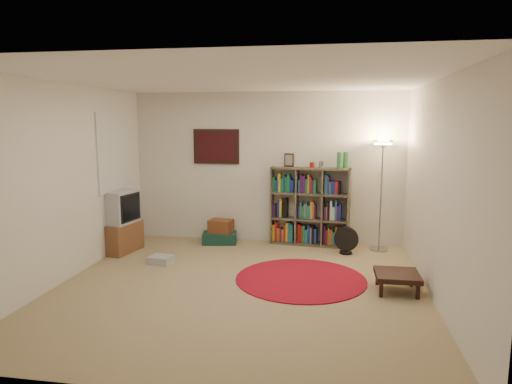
# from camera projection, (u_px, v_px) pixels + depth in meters

# --- Properties ---
(room) EXTENTS (4.54, 4.54, 2.54)m
(room) POSITION_uv_depth(u_px,v_px,m) (236.00, 185.00, 5.46)
(room) COLOR #947F56
(room) RESTS_ON ground
(bookshelf) EXTENTS (1.31, 0.50, 1.54)m
(bookshelf) POSITION_uv_depth(u_px,v_px,m) (309.00, 207.00, 7.51)
(bookshelf) COLOR #4D4733
(bookshelf) RESTS_ON ground
(floor_lamp) EXTENTS (0.40, 0.40, 1.74)m
(floor_lamp) POSITION_uv_depth(u_px,v_px,m) (382.00, 159.00, 6.99)
(floor_lamp) COLOR #A3A4A8
(floor_lamp) RESTS_ON ground
(floor_fan) EXTENTS (0.37, 0.20, 0.42)m
(floor_fan) POSITION_uv_depth(u_px,v_px,m) (346.00, 240.00, 6.99)
(floor_fan) COLOR black
(floor_fan) RESTS_ON ground
(tv_stand) EXTENTS (0.57, 0.74, 0.97)m
(tv_stand) POSITION_uv_depth(u_px,v_px,m) (119.00, 222.00, 7.09)
(tv_stand) COLOR brown
(tv_stand) RESTS_ON ground
(dvd_box) EXTENTS (0.35, 0.31, 0.10)m
(dvd_box) POSITION_uv_depth(u_px,v_px,m) (161.00, 260.00, 6.56)
(dvd_box) COLOR #AFAEB3
(dvd_box) RESTS_ON ground
(suitcase) EXTENTS (0.61, 0.45, 0.18)m
(suitcase) POSITION_uv_depth(u_px,v_px,m) (220.00, 238.00, 7.62)
(suitcase) COLOR #123229
(suitcase) RESTS_ON ground
(wicker_basket) EXTENTS (0.42, 0.34, 0.22)m
(wicker_basket) POSITION_uv_depth(u_px,v_px,m) (221.00, 226.00, 7.62)
(wicker_basket) COLOR brown
(wicker_basket) RESTS_ON suitcase
(paper_towel) EXTENTS (0.13, 0.13, 0.22)m
(paper_towel) POSITION_uv_depth(u_px,v_px,m) (278.00, 236.00, 7.69)
(paper_towel) COLOR white
(paper_towel) RESTS_ON ground
(red_rug) EXTENTS (1.69, 1.69, 0.01)m
(red_rug) POSITION_uv_depth(u_px,v_px,m) (301.00, 279.00, 5.88)
(red_rug) COLOR maroon
(red_rug) RESTS_ON ground
(side_table) EXTENTS (0.52, 0.52, 0.23)m
(side_table) POSITION_uv_depth(u_px,v_px,m) (397.00, 276.00, 5.44)
(side_table) COLOR black
(side_table) RESTS_ON ground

